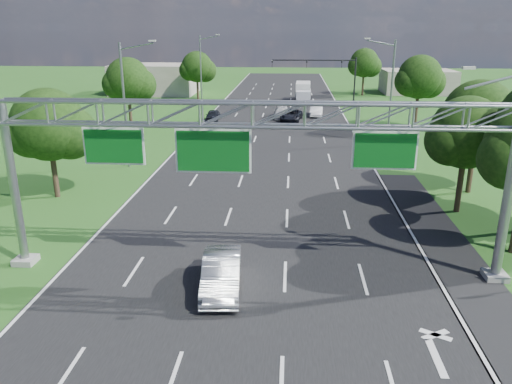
# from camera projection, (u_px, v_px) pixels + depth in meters

# --- Properties ---
(ground) EXTENTS (220.00, 220.00, 0.00)m
(ground) POSITION_uv_depth(u_px,v_px,m) (267.00, 169.00, 40.94)
(ground) COLOR #245519
(ground) RESTS_ON ground
(road) EXTENTS (18.00, 180.00, 0.02)m
(road) POSITION_uv_depth(u_px,v_px,m) (267.00, 169.00, 40.94)
(road) COLOR black
(road) RESTS_ON ground
(road_flare) EXTENTS (3.00, 30.00, 0.02)m
(road_flare) POSITION_uv_depth(u_px,v_px,m) (453.00, 259.00, 25.10)
(road_flare) COLOR black
(road_flare) RESTS_ON ground
(sign_gantry) EXTENTS (23.50, 1.00, 9.56)m
(sign_gantry) POSITION_uv_depth(u_px,v_px,m) (254.00, 128.00, 21.70)
(sign_gantry) COLOR gray
(sign_gantry) RESTS_ON ground
(traffic_signal) EXTENTS (12.21, 0.24, 7.00)m
(traffic_signal) POSITION_uv_depth(u_px,v_px,m) (331.00, 70.00, 71.96)
(traffic_signal) COLOR black
(traffic_signal) RESTS_ON ground
(streetlight_l_near) EXTENTS (2.97, 0.22, 10.16)m
(streetlight_l_near) POSITION_uv_depth(u_px,v_px,m) (126.00, 99.00, 39.95)
(streetlight_l_near) COLOR gray
(streetlight_l_near) RESTS_ON ground
(streetlight_l_far) EXTENTS (2.97, 0.22, 10.16)m
(streetlight_l_far) POSITION_uv_depth(u_px,v_px,m) (202.00, 67.00, 73.10)
(streetlight_l_far) COLOR gray
(streetlight_l_far) RESTS_ON ground
(streetlight_r_mid) EXTENTS (2.97, 0.22, 10.16)m
(streetlight_r_mid) POSITION_uv_depth(u_px,v_px,m) (390.00, 88.00, 47.90)
(streetlight_r_mid) COLOR gray
(streetlight_r_mid) RESTS_ON ground
(tree_verge_la) EXTENTS (5.76, 4.80, 7.40)m
(tree_verge_la) POSITION_uv_depth(u_px,v_px,m) (50.00, 128.00, 32.84)
(tree_verge_la) COLOR #2D2116
(tree_verge_la) RESTS_ON ground
(tree_verge_lb) EXTENTS (5.76, 4.80, 8.06)m
(tree_verge_lb) POSITION_uv_depth(u_px,v_px,m) (129.00, 82.00, 54.55)
(tree_verge_lb) COLOR #2D2116
(tree_verge_lb) RESTS_ON ground
(tree_verge_lc) EXTENTS (5.76, 4.80, 7.62)m
(tree_verge_lc) POSITION_uv_depth(u_px,v_px,m) (198.00, 68.00, 78.17)
(tree_verge_lc) COLOR #2D2116
(tree_verge_lc) RESTS_ON ground
(tree_verge_rd) EXTENTS (5.76, 4.80, 8.28)m
(tree_verge_rd) POSITION_uv_depth(u_px,v_px,m) (420.00, 79.00, 55.18)
(tree_verge_rd) COLOR #2D2116
(tree_verge_rd) RESTS_ON ground
(tree_verge_re) EXTENTS (5.76, 4.80, 7.84)m
(tree_verge_re) POSITION_uv_depth(u_px,v_px,m) (365.00, 64.00, 83.86)
(tree_verge_re) COLOR #2D2116
(tree_verge_re) RESTS_ON ground
(building_left) EXTENTS (14.00, 10.00, 5.00)m
(building_left) POSITION_uv_depth(u_px,v_px,m) (155.00, 79.00, 87.10)
(building_left) COLOR gray
(building_left) RESTS_ON ground
(building_right) EXTENTS (12.00, 9.00, 4.00)m
(building_right) POSITION_uv_depth(u_px,v_px,m) (417.00, 82.00, 87.95)
(building_right) COLOR gray
(building_right) RESTS_ON ground
(silver_sedan) EXTENTS (2.02, 4.82, 1.55)m
(silver_sedan) POSITION_uv_depth(u_px,v_px,m) (221.00, 273.00, 21.97)
(silver_sedan) COLOR #A1A5AC
(silver_sedan) RESTS_ON ground
(car_queue_a) EXTENTS (2.19, 5.00, 1.43)m
(car_queue_a) POSITION_uv_depth(u_px,v_px,m) (282.00, 113.00, 63.83)
(car_queue_a) COLOR #BDBDBD
(car_queue_a) RESTS_ON ground
(car_queue_b) EXTENTS (2.92, 5.20, 1.37)m
(car_queue_b) POSITION_uv_depth(u_px,v_px,m) (291.00, 115.00, 62.04)
(car_queue_b) COLOR black
(car_queue_b) RESTS_ON ground
(car_queue_c) EXTENTS (1.67, 3.94, 1.33)m
(car_queue_c) POSITION_uv_depth(u_px,v_px,m) (213.00, 115.00, 61.99)
(car_queue_c) COLOR black
(car_queue_c) RESTS_ON ground
(car_queue_d) EXTENTS (1.90, 4.58, 1.48)m
(car_queue_d) POSITION_uv_depth(u_px,v_px,m) (316.00, 110.00, 65.30)
(car_queue_d) COLOR white
(car_queue_d) RESTS_ON ground
(box_truck) EXTENTS (2.38, 7.72, 2.90)m
(box_truck) POSITION_uv_depth(u_px,v_px,m) (303.00, 93.00, 77.64)
(box_truck) COLOR silver
(box_truck) RESTS_ON ground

